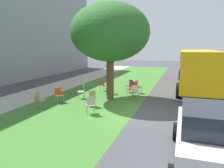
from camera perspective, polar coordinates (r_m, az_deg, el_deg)
name	(u,v)px	position (r m, az deg, el deg)	size (l,w,h in m)	color
ground	(140,112)	(10.60, 7.40, -7.51)	(80.00, 80.00, 0.00)	#424247
grass_verge	(81,106)	(11.60, -8.40, -5.98)	(48.00, 6.00, 0.01)	#3D752D
sidewalk_strip	(15,100)	(14.09, -24.64, -3.94)	(48.00, 2.80, 0.01)	#ADA89E
street_tree	(110,32)	(12.71, -0.52, 13.64)	(4.61, 4.61, 5.71)	brown
chair_0	(138,86)	(14.70, 6.89, -0.49)	(0.51, 0.51, 0.88)	#C64C1E
chair_1	(82,90)	(13.20, -7.96, -1.72)	(0.53, 0.54, 0.88)	#ADA393
chair_2	(91,97)	(11.38, -5.61, -3.55)	(0.56, 0.57, 0.88)	olive
chair_3	(91,104)	(10.10, -5.72, -5.30)	(0.58, 0.58, 0.88)	#ADA393
chair_4	(39,99)	(11.63, -19.00, -3.75)	(0.44, 0.44, 0.88)	olive
chair_5	(131,87)	(14.11, 5.22, -0.90)	(0.49, 0.49, 0.88)	#B7332D
chair_6	(110,87)	(14.35, -0.64, -0.68)	(0.54, 0.54, 0.88)	#B7332D
chair_7	(130,85)	(15.04, 4.86, -0.22)	(0.58, 0.58, 0.88)	#335184
chair_8	(59,94)	(12.53, -14.06, -2.55)	(0.58, 0.59, 0.88)	#C64C1E
chair_9	(135,91)	(13.07, 6.16, -1.79)	(0.48, 0.48, 0.88)	beige
chair_10	(103,84)	(15.30, -2.40, -0.02)	(0.53, 0.53, 0.88)	brown
parked_car	(209,136)	(6.33, 24.61, -12.57)	(3.70, 1.92, 1.65)	silver
school_bus	(198,65)	(17.77, 21.93, 4.70)	(10.40, 2.80, 2.88)	yellow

